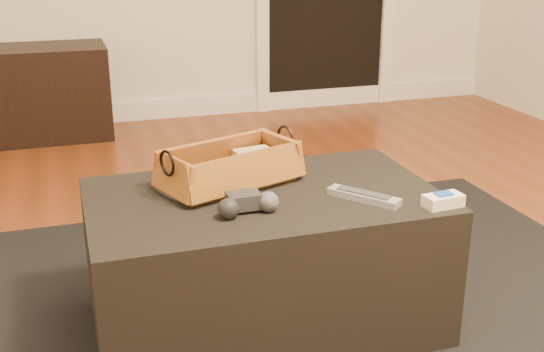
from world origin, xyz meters
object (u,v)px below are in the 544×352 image
object	(u,v)px
ottoman	(264,260)
tv_remote	(227,179)
game_controller	(247,203)
silver_remote	(364,196)
wicker_basket	(230,169)
cream_gadget	(443,200)

from	to	relation	value
ottoman	tv_remote	bearing A→B (deg)	134.91
tv_remote	ottoman	bearing A→B (deg)	-71.35
game_controller	silver_remote	xyz separation A→B (m)	(0.34, -0.01, -0.02)
ottoman	wicker_basket	distance (m)	0.29
game_controller	silver_remote	world-z (taller)	game_controller
cream_gadget	game_controller	bearing A→B (deg)	167.43
ottoman	silver_remote	bearing A→B (deg)	-26.68
tv_remote	silver_remote	size ratio (longest dim) A/B	1.12
game_controller	cream_gadget	distance (m)	0.54
tv_remote	silver_remote	bearing A→B (deg)	-58.34
silver_remote	tv_remote	bearing A→B (deg)	147.92
tv_remote	game_controller	xyz separation A→B (m)	(0.00, -0.21, 0.00)
game_controller	cream_gadget	bearing A→B (deg)	-12.57
wicker_basket	cream_gadget	distance (m)	0.62
tv_remote	game_controller	world-z (taller)	game_controller
tv_remote	silver_remote	world-z (taller)	tv_remote
wicker_basket	game_controller	xyz separation A→B (m)	(-0.01, -0.23, -0.02)
game_controller	cream_gadget	xyz separation A→B (m)	(0.53, -0.12, -0.01)
ottoman	game_controller	xyz separation A→B (m)	(-0.08, -0.12, 0.24)
tv_remote	cream_gadget	size ratio (longest dim) A/B	1.94
ottoman	cream_gadget	size ratio (longest dim) A/B	8.78
wicker_basket	cream_gadget	world-z (taller)	wicker_basket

